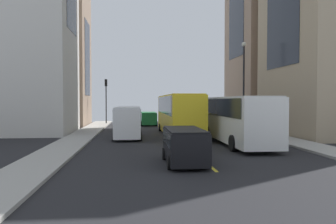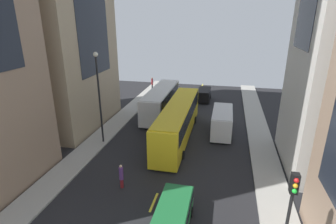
{
  "view_description": "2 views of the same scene",
  "coord_description": "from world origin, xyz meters",
  "px_view_note": "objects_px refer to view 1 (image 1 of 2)",
  "views": [
    {
      "loc": [
        3.51,
        27.52,
        3.05
      ],
      "look_at": [
        0.5,
        -2.57,
        2.07
      ],
      "focal_mm": 35.62,
      "sensor_mm": 36.0,
      "label": 1
    },
    {
      "loc": [
        4.21,
        -27.01,
        11.92
      ],
      "look_at": [
        -1.56,
        -1.14,
        2.4
      ],
      "focal_mm": 28.5,
      "sensor_mm": 36.0,
      "label": 2
    }
  ],
  "objects_px": {
    "car_green_1": "(149,118)",
    "car_black_0": "(184,143)",
    "city_bus_white": "(236,116)",
    "delivery_van_white": "(128,120)",
    "streetcar_yellow": "(177,112)",
    "pedestrian_waiting_curb": "(188,118)",
    "traffic_light_near_corner": "(106,93)"
  },
  "relations": [
    {
      "from": "city_bus_white",
      "to": "car_green_1",
      "type": "relative_size",
      "value": 2.36
    },
    {
      "from": "streetcar_yellow",
      "to": "car_black_0",
      "type": "distance_m",
      "value": 13.71
    },
    {
      "from": "car_green_1",
      "to": "pedestrian_waiting_curb",
      "type": "xyz_separation_m",
      "value": [
        -4.48,
        3.31,
        0.03
      ]
    },
    {
      "from": "delivery_van_white",
      "to": "traffic_light_near_corner",
      "type": "distance_m",
      "value": 17.38
    },
    {
      "from": "streetcar_yellow",
      "to": "pedestrian_waiting_curb",
      "type": "height_order",
      "value": "streetcar_yellow"
    },
    {
      "from": "streetcar_yellow",
      "to": "car_green_1",
      "type": "distance_m",
      "value": 13.01
    },
    {
      "from": "streetcar_yellow",
      "to": "car_green_1",
      "type": "xyz_separation_m",
      "value": [
        2.04,
        -12.79,
        -1.15
      ]
    },
    {
      "from": "city_bus_white",
      "to": "delivery_van_white",
      "type": "xyz_separation_m",
      "value": [
        7.78,
        -4.4,
        -0.49
      ]
    },
    {
      "from": "streetcar_yellow",
      "to": "car_black_0",
      "type": "xyz_separation_m",
      "value": [
        1.41,
        13.59,
        -1.11
      ]
    },
    {
      "from": "car_black_0",
      "to": "pedestrian_waiting_curb",
      "type": "xyz_separation_m",
      "value": [
        -3.85,
        -23.07,
        -0.01
      ]
    },
    {
      "from": "car_black_0",
      "to": "traffic_light_near_corner",
      "type": "height_order",
      "value": "traffic_light_near_corner"
    },
    {
      "from": "streetcar_yellow",
      "to": "car_black_0",
      "type": "bearing_deg",
      "value": 84.08
    },
    {
      "from": "car_green_1",
      "to": "car_black_0",
      "type": "bearing_deg",
      "value": 91.37
    },
    {
      "from": "pedestrian_waiting_curb",
      "to": "delivery_van_white",
      "type": "bearing_deg",
      "value": 65.07
    },
    {
      "from": "pedestrian_waiting_curb",
      "to": "car_green_1",
      "type": "bearing_deg",
      "value": -30.7
    },
    {
      "from": "delivery_van_white",
      "to": "car_green_1",
      "type": "relative_size",
      "value": 1.25
    },
    {
      "from": "car_green_1",
      "to": "traffic_light_near_corner",
      "type": "xyz_separation_m",
      "value": [
        5.51,
        -2.07,
        3.2
      ]
    },
    {
      "from": "delivery_van_white",
      "to": "traffic_light_near_corner",
      "type": "relative_size",
      "value": 1.01
    },
    {
      "from": "delivery_van_white",
      "to": "car_green_1",
      "type": "distance_m",
      "value": 15.01
    },
    {
      "from": "car_green_1",
      "to": "city_bus_white",
      "type": "bearing_deg",
      "value": 105.79
    },
    {
      "from": "streetcar_yellow",
      "to": "traffic_light_near_corner",
      "type": "bearing_deg",
      "value": -63.09
    },
    {
      "from": "pedestrian_waiting_curb",
      "to": "traffic_light_near_corner",
      "type": "relative_size",
      "value": 0.33
    },
    {
      "from": "city_bus_white",
      "to": "car_green_1",
      "type": "bearing_deg",
      "value": -74.21
    },
    {
      "from": "car_green_1",
      "to": "traffic_light_near_corner",
      "type": "bearing_deg",
      "value": -20.61
    },
    {
      "from": "delivery_van_white",
      "to": "car_black_0",
      "type": "distance_m",
      "value": 11.96
    },
    {
      "from": "car_black_0",
      "to": "pedestrian_waiting_curb",
      "type": "distance_m",
      "value": 23.39
    },
    {
      "from": "city_bus_white",
      "to": "pedestrian_waiting_curb",
      "type": "height_order",
      "value": "city_bus_white"
    },
    {
      "from": "traffic_light_near_corner",
      "to": "pedestrian_waiting_curb",
      "type": "bearing_deg",
      "value": 151.68
    },
    {
      "from": "streetcar_yellow",
      "to": "traffic_light_near_corner",
      "type": "xyz_separation_m",
      "value": [
        7.55,
        -14.86,
        2.06
      ]
    },
    {
      "from": "car_black_0",
      "to": "pedestrian_waiting_curb",
      "type": "relative_size",
      "value": 2.19
    },
    {
      "from": "city_bus_white",
      "to": "delivery_van_white",
      "type": "bearing_deg",
      "value": -29.47
    },
    {
      "from": "city_bus_white",
      "to": "car_black_0",
      "type": "relative_size",
      "value": 2.65
    }
  ]
}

